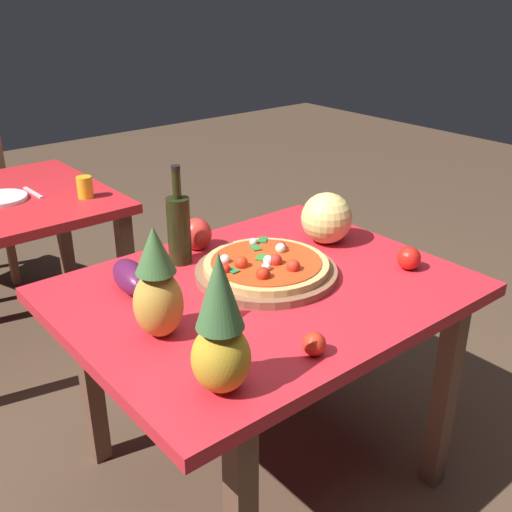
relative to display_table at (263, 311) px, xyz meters
name	(u,v)px	position (x,y,z in m)	size (l,w,h in m)	color
ground_plane	(262,468)	(0.00, 0.00, -0.64)	(10.00, 10.00, 0.00)	#4C3828
display_table	(263,311)	(0.00, 0.00, 0.00)	(1.17, 0.93, 0.72)	brown
background_table	(12,221)	(-0.32, 1.33, -0.03)	(0.80, 0.89, 0.72)	brown
pizza_board	(266,272)	(0.05, 0.05, 0.10)	(0.45, 0.45, 0.03)	brown
pizza	(266,264)	(0.05, 0.05, 0.13)	(0.39, 0.39, 0.06)	tan
wine_bottle	(179,228)	(-0.10, 0.30, 0.21)	(0.08, 0.08, 0.33)	black
pineapple_left	(157,288)	(-0.38, -0.04, 0.22)	(0.13, 0.13, 0.30)	gold
pineapple_right	(220,331)	(-0.40, -0.33, 0.24)	(0.13, 0.13, 0.34)	gold
melon	(327,218)	(0.39, 0.12, 0.18)	(0.18, 0.18, 0.18)	#E7CE75
bell_pepper	(197,234)	(0.01, 0.36, 0.14)	(0.10, 0.10, 0.11)	red
eggplant	(131,277)	(-0.32, 0.22, 0.13)	(0.20, 0.09, 0.09)	#531740
tomato_beside_pepper	(314,344)	(-0.14, -0.36, 0.12)	(0.06, 0.06, 0.06)	red
tomato_by_bottle	(409,258)	(0.44, -0.20, 0.12)	(0.08, 0.08, 0.08)	red
drinking_glass_juice	(85,187)	(-0.06, 1.11, 0.13)	(0.07, 0.07, 0.09)	gold
dinner_plate	(0,198)	(-0.35, 1.31, 0.09)	(0.22, 0.22, 0.02)	white
knife_utensil	(33,193)	(-0.21, 1.31, 0.09)	(0.02, 0.18, 0.01)	silver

